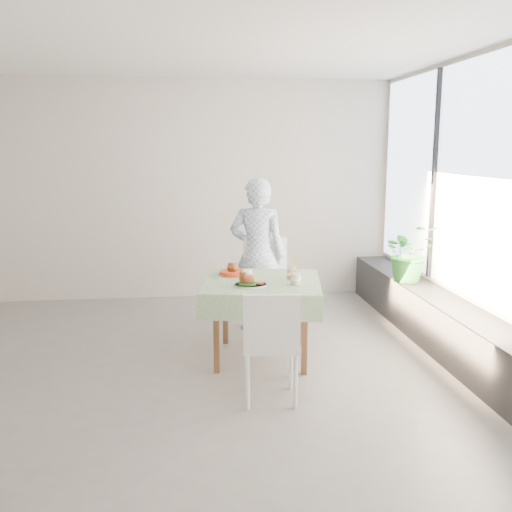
{
  "coord_description": "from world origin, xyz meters",
  "views": [
    {
      "loc": [
        0.36,
        -4.89,
        1.93
      ],
      "look_at": [
        0.97,
        0.19,
        0.96
      ],
      "focal_mm": 40.0,
      "sensor_mm": 36.0,
      "label": 1
    }
  ],
  "objects": [
    {
      "name": "floor",
      "position": [
        0.0,
        0.0,
        0.0
      ],
      "size": [
        6.0,
        6.0,
        0.0
      ],
      "primitive_type": "plane",
      "color": "slate",
      "rests_on": "ground"
    },
    {
      "name": "wall_front",
      "position": [
        0.0,
        -2.5,
        1.4
      ],
      "size": [
        6.0,
        0.02,
        2.8
      ],
      "primitive_type": "cube",
      "color": "beige",
      "rests_on": "ground"
    },
    {
      "name": "juice_cup_lemonade",
      "position": [
        1.29,
        -0.06,
        0.8
      ],
      "size": [
        0.1,
        0.1,
        0.27
      ],
      "color": "white",
      "rests_on": "cafe_table"
    },
    {
      "name": "wall_right",
      "position": [
        3.0,
        0.0,
        1.4
      ],
      "size": [
        0.02,
        5.0,
        2.8
      ],
      "primitive_type": "cube",
      "color": "beige",
      "rests_on": "ground"
    },
    {
      "name": "chair_far",
      "position": [
        1.18,
        0.87,
        0.31
      ],
      "size": [
        0.49,
        0.49,
        0.99
      ],
      "color": "white",
      "rests_on": "ground"
    },
    {
      "name": "chair_near",
      "position": [
        0.97,
        -0.76,
        0.27
      ],
      "size": [
        0.46,
        0.46,
        0.89
      ],
      "color": "white",
      "rests_on": "ground"
    },
    {
      "name": "second_dish",
      "position": [
        0.77,
        0.41,
        0.78
      ],
      "size": [
        0.25,
        0.25,
        0.12
      ],
      "color": "red",
      "rests_on": "cafe_table"
    },
    {
      "name": "wall_back",
      "position": [
        0.0,
        2.5,
        1.4
      ],
      "size": [
        6.0,
        0.02,
        2.8
      ],
      "primitive_type": "cube",
      "color": "beige",
      "rests_on": "ground"
    },
    {
      "name": "potted_plant",
      "position": [
        2.74,
        0.94,
        0.82
      ],
      "size": [
        0.64,
        0.57,
        0.64
      ],
      "primitive_type": "imported",
      "rotation": [
        0.0,
        0.0,
        0.15
      ],
      "color": "#25702D",
      "rests_on": "window_ledge"
    },
    {
      "name": "juice_cup_orange",
      "position": [
        1.3,
        0.18,
        0.8
      ],
      "size": [
        0.09,
        0.09,
        0.25
      ],
      "color": "white",
      "rests_on": "cafe_table"
    },
    {
      "name": "diner",
      "position": [
        1.09,
        1.03,
        0.82
      ],
      "size": [
        0.69,
        0.55,
        1.64
      ],
      "primitive_type": "imported",
      "rotation": [
        0.0,
        0.0,
        2.85
      ],
      "color": "#85ABD5",
      "rests_on": "ground"
    },
    {
      "name": "ceiling",
      "position": [
        0.0,
        0.0,
        2.8
      ],
      "size": [
        6.0,
        6.0,
        0.0
      ],
      "primitive_type": "plane",
      "rotation": [
        3.14,
        0.0,
        0.0
      ],
      "color": "white",
      "rests_on": "ground"
    },
    {
      "name": "window_pane",
      "position": [
        2.97,
        0.0,
        1.65
      ],
      "size": [
        0.01,
        4.8,
        2.18
      ],
      "primitive_type": "cube",
      "color": "#D1E0F9",
      "rests_on": "ground"
    },
    {
      "name": "window_ledge",
      "position": [
        2.8,
        0.0,
        0.25
      ],
      "size": [
        0.4,
        4.8,
        0.5
      ],
      "primitive_type": "cube",
      "color": "black",
      "rests_on": "ground"
    },
    {
      "name": "main_dish",
      "position": [
        0.87,
        -0.05,
        0.79
      ],
      "size": [
        0.29,
        0.29,
        0.15
      ],
      "color": "white",
      "rests_on": "cafe_table"
    },
    {
      "name": "cafe_table",
      "position": [
        1.02,
        0.14,
        0.46
      ],
      "size": [
        1.2,
        1.2,
        0.74
      ],
      "color": "brown",
      "rests_on": "ground"
    }
  ]
}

